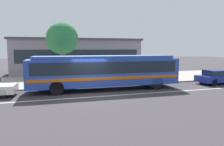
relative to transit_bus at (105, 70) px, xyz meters
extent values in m
plane|color=#3A353A|center=(-1.46, -1.49, -1.57)|extent=(120.00, 120.00, 0.00)
cube|color=#9D9589|center=(-1.46, 5.35, -1.51)|extent=(60.00, 8.00, 0.12)
cube|color=silver|center=(-1.46, -2.29, -1.56)|extent=(56.00, 0.16, 0.01)
cube|color=#2645A3|center=(-0.02, 0.00, -0.13)|extent=(11.73, 2.71, 2.02)
cube|color=#2B4BA8|center=(-0.02, 0.00, 1.00)|extent=(10.79, 2.39, 0.24)
cube|color=#19232D|center=(-0.02, 0.00, 0.27)|extent=(11.03, 2.72, 0.89)
cube|color=#C15A14|center=(-0.02, 0.00, -0.50)|extent=(11.50, 2.73, 0.24)
cube|color=#19232D|center=(5.77, -0.12, 0.27)|extent=(0.16, 2.17, 0.97)
cylinder|color=black|center=(3.98, 1.01, -1.07)|extent=(1.01, 0.30, 1.00)
cylinder|color=black|center=(3.93, -1.18, -1.07)|extent=(1.01, 0.30, 1.00)
cylinder|color=black|center=(-3.73, 1.17, -1.07)|extent=(1.01, 0.30, 1.00)
cylinder|color=black|center=(-3.78, -1.02, -1.07)|extent=(1.01, 0.30, 1.00)
cylinder|color=black|center=(-7.13, 0.47, -1.25)|extent=(0.65, 0.26, 0.64)
cylinder|color=black|center=(-7.23, -1.03, -1.25)|extent=(0.65, 0.26, 0.64)
cube|color=navy|center=(11.03, -0.39, -1.05)|extent=(4.63, 1.84, 0.55)
cube|color=navy|center=(10.80, -0.39, -0.53)|extent=(2.60, 1.60, 0.50)
cube|color=#19232D|center=(10.80, -0.39, -0.50)|extent=(2.65, 1.61, 0.32)
cylinder|color=black|center=(9.50, 0.37, -1.25)|extent=(0.64, 0.23, 0.64)
cylinder|color=black|center=(9.52, -1.18, -1.25)|extent=(0.64, 0.23, 0.64)
cylinder|color=#2E3A49|center=(-2.85, 2.44, -1.00)|extent=(0.14, 0.14, 0.90)
cylinder|color=#2E3A49|center=(-2.69, 2.43, -1.00)|extent=(0.14, 0.14, 0.90)
cylinder|color=#CE353D|center=(-2.77, 2.44, -0.22)|extent=(0.37, 0.37, 0.65)
sphere|color=#E1AD68|center=(-2.77, 2.44, 0.22)|extent=(0.24, 0.24, 0.24)
cylinder|color=gray|center=(5.13, 1.76, -0.22)|extent=(0.08, 0.08, 2.44)
cube|color=yellow|center=(5.13, 1.76, 0.80)|extent=(0.14, 0.44, 0.56)
cylinder|color=brown|center=(-2.89, 4.76, 0.06)|extent=(0.38, 0.38, 3.01)
sphere|color=#2E7A3F|center=(-2.89, 4.76, 2.62)|extent=(3.02, 3.02, 3.02)
cube|color=gray|center=(-0.51, 13.31, 0.57)|extent=(15.82, 7.92, 4.26)
cube|color=#19232D|center=(-0.51, 9.33, 0.78)|extent=(14.55, 0.04, 1.54)
cube|color=#473845|center=(-0.51, 13.31, 2.82)|extent=(16.22, 8.32, 0.24)
camera|label=1|loc=(-4.39, -16.15, 1.68)|focal=34.27mm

